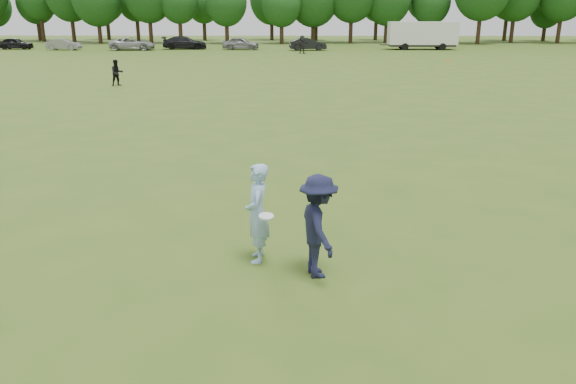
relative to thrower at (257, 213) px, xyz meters
The scene contains 14 objects.
ground 1.17m from the thrower, 102.40° to the right, with size 200.00×200.00×0.00m, color #385818.
thrower is the anchor object (origin of this frame).
defender 1.24m from the thrower, 28.75° to the right, with size 1.17×0.67×1.82m, color #161932.
player_far_a 27.32m from the thrower, 112.49° to the left, with size 0.77×0.60×1.58m, color black.
player_far_d 52.79m from the thrower, 88.86° to the left, with size 1.78×0.57×1.92m, color #252525.
car_a 68.13m from the thrower, 119.36° to the left, with size 1.60×3.99×1.36m, color black.
car_b 64.11m from the thrower, 114.97° to the left, with size 1.37×3.94×1.30m, color slate.
car_c 61.11m from the thrower, 108.01° to the left, with size 2.43×5.28×1.47m, color #A6A5AA.
car_d 61.36m from the thrower, 102.31° to the left, with size 2.13×5.23×1.52m, color black.
car_e 59.52m from the thrower, 96.01° to the left, with size 1.75×4.34×1.48m, color gray.
car_f 58.08m from the thrower, 88.30° to the left, with size 1.51×4.32×1.42m, color black.
field_cone 45.12m from the thrower, 71.61° to the left, with size 0.28×0.28×0.30m, color orange.
disc_in_play 0.38m from the thrower, 60.25° to the right, with size 0.30×0.30×0.07m.
cargo_trailer 61.79m from the thrower, 75.62° to the left, with size 9.00×2.75×3.20m.
Camera 1 is at (0.90, -8.81, 4.40)m, focal length 35.00 mm.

